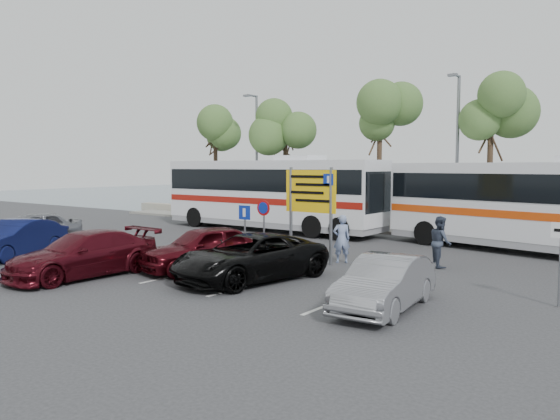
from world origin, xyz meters
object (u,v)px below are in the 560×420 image
Objects in this scene: coach_bus_right at (539,209)px; car_silver_a at (31,228)px; car_maroon at (84,254)px; pedestrian_near at (342,239)px; coach_bus_left at (270,196)px; street_lamp_right at (457,147)px; direction_sign at (311,198)px; street_lamp_left at (256,151)px; pedestrian_far at (440,242)px; suv_black at (250,257)px; car_silver_b at (385,283)px; car_blue at (16,239)px; car_red at (204,248)px.

coach_bus_right is 2.97× the size of car_silver_a.
car_maroon is 9.16m from pedestrian_near.
coach_bus_right is at bearing -0.00° from coach_bus_left.
direction_sign is at bearing -100.94° from street_lamp_right.
street_lamp_left is 4.32× the size of pedestrian_far.
car_silver_a is 2.46× the size of pedestrian_near.
street_lamp_left is 18.60m from car_maroon.
direction_sign is at bearing -11.69° from pedestrian_near.
car_silver_a is at bearing -170.46° from suv_black.
direction_sign is 0.27× the size of coach_bus_right.
suv_black is at bearing 13.41° from car_silver_a.
pedestrian_far is (8.85, 8.62, 0.18)m from car_maroon.
street_lamp_right is 15.75m from car_silver_b.
car_maroon is 5.56m from suv_black.
direction_sign is 1.92m from pedestrian_near.
coach_bus_left is 2.97× the size of car_blue.
coach_bus_right is 8.71m from pedestrian_near.
street_lamp_left is 15.87m from pedestrian_near.
car_blue is at bearing -179.42° from car_silver_b.
car_blue is (1.00, -16.42, -3.84)m from street_lamp_left.
street_lamp_right reaches higher than pedestrian_near.
street_lamp_left is 15.24m from direction_sign.
street_lamp_left reaches higher than coach_bus_left.
car_silver_b is (16.28, -14.90, -3.92)m from street_lamp_left.
car_silver_b is (5.28, -4.58, -1.75)m from direction_sign.
coach_bus_right is at bearing 54.41° from car_maroon.
coach_bus_left is 3.29× the size of car_silver_b.
direction_sign is 0.70× the size of car_maroon.
car_red reaches higher than car_silver_b.
coach_bus_right is 13.89m from car_red.
car_silver_b is at bearing -77.58° from street_lamp_right.
car_silver_a is (-15.00, -14.12, -3.84)m from street_lamp_right.
street_lamp_left is at bearing 72.50° from car_blue.
coach_bus_right is at bearing -57.79° from pedestrian_far.
suv_black is at bearing 32.91° from car_maroon.
street_lamp_left is at bearing 95.75° from car_silver_a.
pedestrian_far is (-0.96, 6.52, 0.25)m from car_silver_b.
direction_sign is 0.26× the size of coach_bus_left.
street_lamp_left is 13.00m from street_lamp_right.
pedestrian_near reaches higher than car_red.
street_lamp_right reaches higher than pedestrian_far.
street_lamp_left is 16.88m from car_red.
suv_black is 2.92× the size of pedestrian_near.
car_silver_a reaches higher than suv_black.
car_maroon is at bearing -27.12° from car_blue.
car_red is 2.43m from suv_black.
car_red is at bearing -2.87° from car_blue.
street_lamp_left is 1.00× the size of street_lamp_right.
pedestrian_near is at bearing 75.95° from pedestrian_far.
suv_black is at bearing 109.47° from pedestrian_far.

